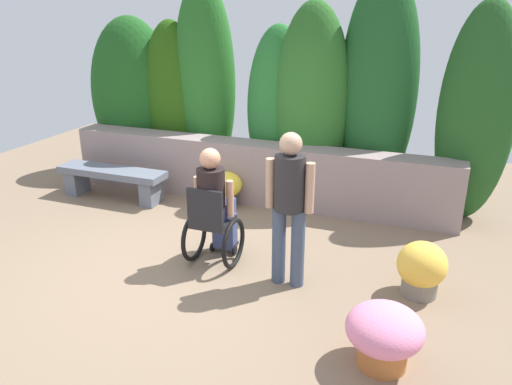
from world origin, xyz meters
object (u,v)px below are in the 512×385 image
object	(u,v)px
person_in_wheelchair	(214,210)
flower_pot_red_accent	(384,334)
stone_bench	(112,178)
flower_pot_terracotta_by_wall	(421,269)
flower_pot_purple_near	(225,188)
person_standing_companion	(289,200)

from	to	relation	value
person_in_wheelchair	flower_pot_red_accent	world-z (taller)	person_in_wheelchair
stone_bench	person_in_wheelchair	world-z (taller)	person_in_wheelchair
person_in_wheelchair	flower_pot_terracotta_by_wall	size ratio (longest dim) A/B	2.36
flower_pot_terracotta_by_wall	flower_pot_red_accent	size ratio (longest dim) A/B	0.92
flower_pot_purple_near	flower_pot_red_accent	world-z (taller)	flower_pot_red_accent
flower_pot_terracotta_by_wall	flower_pot_red_accent	xyz separation A→B (m)	(-0.21, -1.19, 0.01)
flower_pot_terracotta_by_wall	person_in_wheelchair	bearing A→B (deg)	-177.43
flower_pot_red_accent	person_in_wheelchair	bearing A→B (deg)	151.11
flower_pot_purple_near	flower_pot_red_accent	size ratio (longest dim) A/B	0.85
person_in_wheelchair	flower_pot_red_accent	size ratio (longest dim) A/B	2.16
stone_bench	flower_pot_red_accent	size ratio (longest dim) A/B	2.70
person_in_wheelchair	flower_pot_red_accent	distance (m)	2.29
person_standing_companion	flower_pot_terracotta_by_wall	bearing A→B (deg)	8.43
person_in_wheelchair	flower_pot_purple_near	size ratio (longest dim) A/B	2.55
person_in_wheelchair	flower_pot_red_accent	bearing A→B (deg)	-29.17
person_standing_companion	flower_pot_terracotta_by_wall	distance (m)	1.46
stone_bench	person_standing_companion	distance (m)	3.49
flower_pot_purple_near	flower_pot_red_accent	bearing A→B (deg)	-45.75
flower_pot_purple_near	flower_pot_terracotta_by_wall	bearing A→B (deg)	-27.15
person_standing_companion	flower_pot_terracotta_by_wall	world-z (taller)	person_standing_companion
stone_bench	flower_pot_terracotta_by_wall	bearing A→B (deg)	-16.71
person_standing_companion	flower_pot_purple_near	size ratio (longest dim) A/B	3.06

